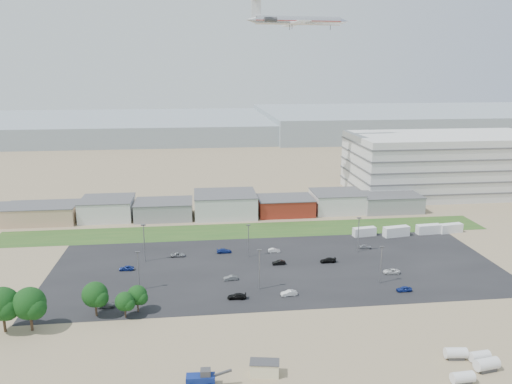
{
  "coord_description": "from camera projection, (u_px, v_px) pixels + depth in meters",
  "views": [
    {
      "loc": [
        -15.34,
        -104.26,
        52.2
      ],
      "look_at": [
        -0.45,
        22.0,
        20.59
      ],
      "focal_mm": 35.0,
      "sensor_mm": 36.0,
      "label": 1
    }
  ],
  "objects": [
    {
      "name": "airliner",
      "position": [
        298.0,
        21.0,
        191.46
      ],
      "size": [
        42.77,
        30.54,
        12.14
      ],
      "primitive_type": null,
      "rotation": [
        0.0,
        0.0,
        0.06
      ],
      "color": "silver"
    },
    {
      "name": "box_trailer_c",
      "position": [
        428.0,
        229.0,
        161.65
      ],
      "size": [
        8.13,
        3.13,
        2.98
      ],
      "primitive_type": null,
      "rotation": [
        0.0,
        0.0,
        0.08
      ],
      "color": "silver",
      "rests_on": "ground"
    },
    {
      "name": "lightpole_back_m",
      "position": [
        248.0,
        241.0,
        141.03
      ],
      "size": [
        1.12,
        0.47,
        9.5
      ],
      "primitive_type": null,
      "color": "slate",
      "rests_on": "ground"
    },
    {
      "name": "grass_strip",
      "position": [
        247.0,
        231.0,
        164.93
      ],
      "size": [
        160.0,
        16.0,
        0.02
      ],
      "primitive_type": "cube",
      "color": "#244E1D",
      "rests_on": "ground"
    },
    {
      "name": "parked_car_12",
      "position": [
        328.0,
        260.0,
        137.78
      ],
      "size": [
        4.41,
        1.82,
        1.27
      ],
      "primitive_type": "imported",
      "rotation": [
        0.0,
        0.0,
        -1.56
      ],
      "color": "black",
      "rests_on": "ground"
    },
    {
      "name": "parked_car_10",
      "position": [
        107.0,
        305.0,
        111.77
      ],
      "size": [
        4.24,
        2.02,
        1.19
      ],
      "primitive_type": "imported",
      "rotation": [
        0.0,
        0.0,
        1.66
      ],
      "color": "#595B5E",
      "rests_on": "ground"
    },
    {
      "name": "storage_tank_ne",
      "position": [
        480.0,
        356.0,
        91.07
      ],
      "size": [
        3.89,
        2.23,
        2.24
      ],
      "primitive_type": null,
      "rotation": [
        0.0,
        0.0,
        0.1
      ],
      "color": "silver",
      "rests_on": "ground"
    },
    {
      "name": "lightpole_front_m",
      "position": [
        259.0,
        270.0,
        120.04
      ],
      "size": [
        1.2,
        0.5,
        10.16
      ],
      "primitive_type": null,
      "color": "slate",
      "rests_on": "ground"
    },
    {
      "name": "parked_car_6",
      "position": [
        224.0,
        251.0,
        144.91
      ],
      "size": [
        4.37,
        1.96,
        1.24
      ],
      "primitive_type": "imported",
      "rotation": [
        0.0,
        0.0,
        1.62
      ],
      "color": "navy",
      "rests_on": "ground"
    },
    {
      "name": "box_trailer_b",
      "position": [
        396.0,
        231.0,
        159.14
      ],
      "size": [
        8.73,
        3.99,
        3.15
      ],
      "primitive_type": null,
      "rotation": [
        0.0,
        0.0,
        0.17
      ],
      "color": "silver",
      "rests_on": "ground"
    },
    {
      "name": "tree_left",
      "position": [
        30.0,
        307.0,
        100.94
      ],
      "size": [
        7.04,
        7.04,
        10.56
      ],
      "primitive_type": null,
      "color": "black",
      "rests_on": "ground"
    },
    {
      "name": "parked_car_5",
      "position": [
        126.0,
        268.0,
        132.35
      ],
      "size": [
        3.95,
        1.76,
        1.32
      ],
      "primitive_type": "imported",
      "rotation": [
        0.0,
        0.0,
        -1.62
      ],
      "color": "navy",
      "rests_on": "ground"
    },
    {
      "name": "parked_car_0",
      "position": [
        391.0,
        271.0,
        130.4
      ],
      "size": [
        4.37,
        2.17,
        1.19
      ],
      "primitive_type": "imported",
      "rotation": [
        0.0,
        0.0,
        -1.62
      ],
      "color": "silver",
      "rests_on": "ground"
    },
    {
      "name": "hills_backdrop",
      "position": [
        263.0,
        126.0,
        421.87
      ],
      "size": [
        700.0,
        200.0,
        9.0
      ],
      "primitive_type": null,
      "color": "gray",
      "rests_on": "ground"
    },
    {
      "name": "parking_lot",
      "position": [
        277.0,
        267.0,
        134.66
      ],
      "size": [
        120.0,
        50.0,
        0.01
      ],
      "primitive_type": "cube",
      "color": "black",
      "rests_on": "ground"
    },
    {
      "name": "parked_car_3",
      "position": [
        237.0,
        296.0,
        115.99
      ],
      "size": [
        4.56,
        2.16,
        1.29
      ],
      "primitive_type": "imported",
      "rotation": [
        0.0,
        0.0,
        -1.65
      ],
      "color": "black",
      "rests_on": "ground"
    },
    {
      "name": "box_trailer_a",
      "position": [
        364.0,
        232.0,
        159.41
      ],
      "size": [
        7.67,
        3.32,
        2.78
      ],
      "primitive_type": null,
      "rotation": [
        0.0,
        0.0,
        0.14
      ],
      "color": "silver",
      "rests_on": "ground"
    },
    {
      "name": "parking_garage",
      "position": [
        445.0,
        164.0,
        213.59
      ],
      "size": [
        80.0,
        40.0,
        25.0
      ],
      "primitive_type": "cube",
      "color": "silver",
      "rests_on": "ground"
    },
    {
      "name": "building_row",
      "position": [
        195.0,
        205.0,
        180.35
      ],
      "size": [
        170.0,
        20.0,
        8.0
      ],
      "primitive_type": null,
      "color": "silver",
      "rests_on": "ground"
    },
    {
      "name": "parked_car_13",
      "position": [
        289.0,
        293.0,
        117.65
      ],
      "size": [
        3.99,
        1.76,
        1.27
      ],
      "primitive_type": "imported",
      "rotation": [
        0.0,
        0.0,
        -1.46
      ],
      "color": "silver",
      "rests_on": "ground"
    },
    {
      "name": "lightpole_back_l",
      "position": [
        144.0,
        243.0,
        137.49
      ],
      "size": [
        1.25,
        0.52,
        10.66
      ],
      "primitive_type": null,
      "color": "slate",
      "rests_on": "ground"
    },
    {
      "name": "parked_car_4",
      "position": [
        231.0,
        278.0,
        126.27
      ],
      "size": [
        3.66,
        1.47,
        1.18
      ],
      "primitive_type": "imported",
      "rotation": [
        0.0,
        0.0,
        -1.51
      ],
      "color": "#595B5E",
      "rests_on": "ground"
    },
    {
      "name": "parked_car_9",
      "position": [
        178.0,
        255.0,
        142.08
      ],
      "size": [
        4.18,
        1.96,
        1.16
      ],
      "primitive_type": "imported",
      "rotation": [
        0.0,
        0.0,
        1.56
      ],
      "color": "#A5A5AA",
      "rests_on": "ground"
    },
    {
      "name": "lightpole_back_r",
      "position": [
        358.0,
        235.0,
        144.67
      ],
      "size": [
        1.23,
        0.51,
        10.43
      ],
      "primitive_type": null,
      "color": "slate",
      "rests_on": "ground"
    },
    {
      "name": "storage_tank_nw",
      "position": [
        456.0,
        353.0,
        91.91
      ],
      "size": [
        4.16,
        2.4,
        2.39
      ],
      "primitive_type": null,
      "rotation": [
        0.0,
        0.0,
        -0.11
      ],
      "color": "silver",
      "rests_on": "ground"
    },
    {
      "name": "parked_car_2",
      "position": [
        404.0,
        289.0,
        119.86
      ],
      "size": [
        3.71,
        1.49,
        1.26
      ],
      "primitive_type": "imported",
      "rotation": [
        0.0,
        0.0,
        -1.57
      ],
      "color": "navy",
      "rests_on": "ground"
    },
    {
      "name": "box_trailer_d",
      "position": [
        451.0,
        228.0,
        162.71
      ],
      "size": [
        8.06,
        3.54,
        2.92
      ],
      "primitive_type": null,
      "rotation": [
        0.0,
        0.0,
        0.15
      ],
      "color": "silver",
      "rests_on": "ground"
    },
    {
      "name": "parked_car_11",
      "position": [
        274.0,
        250.0,
        145.42
      ],
      "size": [
        3.62,
        1.52,
        1.16
      ],
      "primitive_type": "imported",
      "rotation": [
        0.0,
        0.0,
        1.49
      ],
      "color": "silver",
      "rests_on": "ground"
    },
    {
      "name": "storage_tank_se",
      "position": [
        487.0,
        364.0,
        88.3
      ],
      "size": [
        4.59,
        2.8,
        2.58
      ],
      "primitive_type": null,
      "rotation": [
        0.0,
        0.0,
        0.16
      ],
      "color": "silver",
      "rests_on": "ground"
    },
    {
      "name": "tree_far_left",
      "position": [
        2.0,
        307.0,
        100.34
      ],
      "size": [
        7.26,
        7.26,
        10.89
      ],
      "primitive_type": null,
      "color": "black",
      "rests_on": "ground"
    },
    {
      "name": "tree_near",
      "position": [
        137.0,
        297.0,
        109.16
      ],
      "size": [
        4.65,
        4.65,
        6.98
      ],
      "primitive_type": null,
      "color": "black",
      "rests_on": "ground"
    },
    {
      "name": "tree_right",
      "position": [
        125.0,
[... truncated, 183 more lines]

